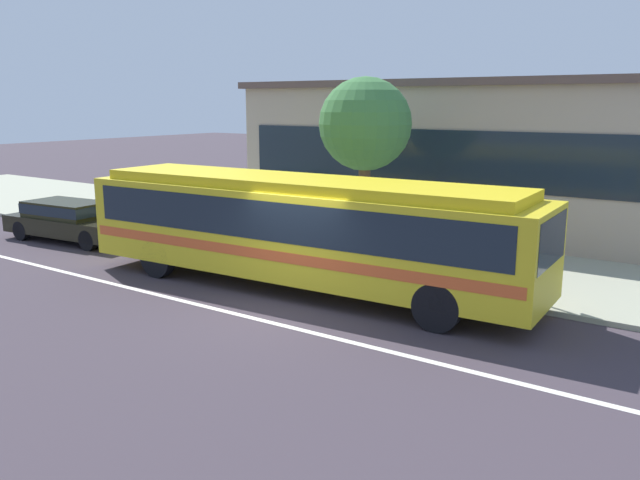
{
  "coord_description": "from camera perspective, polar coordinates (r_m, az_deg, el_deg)",
  "views": [
    {
      "loc": [
        8.38,
        -10.68,
        4.47
      ],
      "look_at": [
        -0.11,
        1.5,
        1.3
      ],
      "focal_mm": 36.46,
      "sensor_mm": 36.0,
      "label": 1
    }
  ],
  "objects": [
    {
      "name": "transit_bus",
      "position": [
        15.54,
        -1.68,
        1.32
      ],
      "size": [
        11.77,
        3.03,
        2.71
      ],
      "color": "gold",
      "rests_on": "ground_plane"
    },
    {
      "name": "sedan_behind_bus",
      "position": [
        22.72,
        -21.08,
        1.75
      ],
      "size": [
        4.9,
        2.17,
        1.29
      ],
      "color": "black",
      "rests_on": "ground_plane"
    },
    {
      "name": "ground_plane",
      "position": [
        14.29,
        -3.09,
        -6.19
      ],
      "size": [
        120.0,
        120.0,
        0.0
      ],
      "primitive_type": "plane",
      "color": "#3C333B"
    },
    {
      "name": "bus_stop_sign",
      "position": [
        15.04,
        17.8,
        0.48
      ],
      "size": [
        0.11,
        0.44,
        2.3
      ],
      "color": "gray",
      "rests_on": "sidewalk_slab"
    },
    {
      "name": "street_tree_near_stop",
      "position": [
        19.01,
        3.98,
        10.0
      ],
      "size": [
        2.68,
        2.68,
        5.06
      ],
      "color": "brown",
      "rests_on": "sidewalk_slab"
    },
    {
      "name": "pedestrian_standing_by_tree",
      "position": [
        20.74,
        -6.43,
        2.65
      ],
      "size": [
        0.41,
        0.41,
        1.7
      ],
      "color": "#70634E",
      "rests_on": "sidewalk_slab"
    },
    {
      "name": "lane_stripe_center",
      "position": [
        13.71,
        -5.16,
        -7.02
      ],
      "size": [
        56.0,
        0.16,
        0.01
      ],
      "primitive_type": "cube",
      "color": "silver",
      "rests_on": "ground_plane"
    },
    {
      "name": "pedestrian_walking_along_curb",
      "position": [
        18.92,
        -5.37,
        1.66
      ],
      "size": [
        0.42,
        0.42,
        1.64
      ],
      "color": "#746E55",
      "rests_on": "sidewalk_slab"
    },
    {
      "name": "pedestrian_waiting_near_sign",
      "position": [
        17.36,
        8.98,
        0.86
      ],
      "size": [
        0.4,
        0.4,
        1.75
      ],
      "color": "navy",
      "rests_on": "sidewalk_slab"
    },
    {
      "name": "station_building",
      "position": [
        24.26,
        14.29,
        7.26
      ],
      "size": [
        16.68,
        7.66,
        5.18
      ],
      "color": "tan",
      "rests_on": "ground_plane"
    },
    {
      "name": "sidewalk_slab",
      "position": [
        19.99,
        9.19,
        -0.85
      ],
      "size": [
        60.0,
        8.0,
        0.12
      ],
      "primitive_type": "cube",
      "color": "#9EA088",
      "rests_on": "ground_plane"
    }
  ]
}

